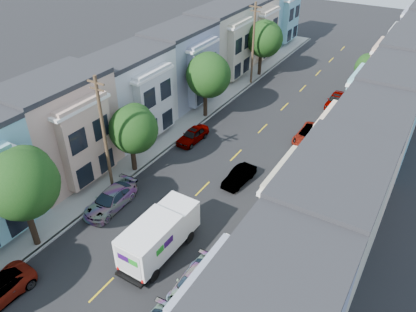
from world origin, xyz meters
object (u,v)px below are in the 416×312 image
at_px(parked_right_b, 193,283).
at_px(parked_right_c, 309,135).
at_px(tree_b, 21,184).
at_px(tree_d, 208,75).
at_px(utility_pole_far, 253,44).
at_px(utility_pole_near, 105,137).
at_px(parked_left_d, 193,135).
at_px(fedex_truck, 159,235).
at_px(parked_left_c, 111,200).
at_px(tree_e, 264,39).
at_px(parked_right_d, 336,100).
at_px(lead_sedan, 239,177).
at_px(tree_far_r, 367,68).
at_px(tree_c, 133,129).

xyz_separation_m(parked_right_b, parked_right_c, (0.00, 21.08, 0.03)).
bearing_deg(tree_b, tree_d, 90.00).
height_order(utility_pole_far, parked_right_c, utility_pole_far).
relative_size(utility_pole_near, parked_left_d, 2.38).
distance_m(tree_d, utility_pole_far, 10.78).
relative_size(parked_left_d, parked_right_b, 0.99).
bearing_deg(fedex_truck, tree_b, -152.13).
distance_m(tree_b, parked_left_c, 7.59).
distance_m(tree_b, utility_pole_near, 7.44).
bearing_deg(tree_e, tree_b, -90.00).
bearing_deg(parked_right_d, parked_right_c, -91.05).
bearing_deg(parked_right_d, fedex_truck, -98.21).
relative_size(tree_b, parked_right_b, 1.84).
xyz_separation_m(lead_sedan, parked_right_b, (2.72, -11.37, 0.02)).
bearing_deg(tree_far_r, lead_sedan, -101.70).
xyz_separation_m(tree_far_r, parked_left_d, (-11.79, -19.07, -3.01)).
height_order(tree_b, tree_e, tree_b).
xyz_separation_m(tree_far_r, parked_right_c, (-1.99, -13.03, -3.03)).
xyz_separation_m(utility_pole_far, lead_sedan, (8.48, -19.62, -4.53)).
bearing_deg(tree_d, parked_left_d, -74.85).
bearing_deg(utility_pole_near, parked_right_c, 55.15).
bearing_deg(parked_left_d, parked_right_b, -54.41).
relative_size(parked_left_d, parked_right_d, 0.94).
height_order(parked_left_c, parked_right_c, parked_left_c).
bearing_deg(tree_b, parked_right_b, 12.30).
xyz_separation_m(lead_sedan, parked_left_c, (-7.08, -8.07, 0.11)).
bearing_deg(utility_pole_far, parked_left_c, -87.11).
xyz_separation_m(tree_c, tree_far_r, (13.20, 25.94, -0.59)).
distance_m(utility_pole_near, parked_left_c, 4.94).
distance_m(tree_e, parked_right_b, 36.18).
bearing_deg(tree_far_r, parked_right_d, -117.02).
bearing_deg(parked_right_c, tree_b, -115.13).
bearing_deg(fedex_truck, tree_d, 112.79).
bearing_deg(parked_left_c, tree_e, 90.10).
xyz_separation_m(tree_far_r, parked_right_d, (-1.99, -3.91, -2.97)).
distance_m(fedex_truck, parked_left_c, 6.53).
bearing_deg(tree_far_r, tree_d, -133.53).
height_order(tree_b, utility_pole_near, utility_pole_near).
height_order(utility_pole_near, parked_right_b, utility_pole_near).
bearing_deg(tree_c, parked_right_d, 63.05).
relative_size(fedex_truck, lead_sedan, 1.69).
relative_size(tree_b, tree_far_r, 1.48).
height_order(tree_far_r, parked_right_d, tree_far_r).
bearing_deg(utility_pole_near, utility_pole_far, 90.00).
distance_m(tree_d, lead_sedan, 12.98).
height_order(tree_e, parked_right_c, tree_e).
relative_size(parked_left_c, parked_right_b, 1.14).
xyz_separation_m(utility_pole_far, parked_right_b, (11.20, -30.99, -4.51)).
bearing_deg(lead_sedan, utility_pole_far, 118.36).
height_order(lead_sedan, parked_left_c, parked_left_c).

